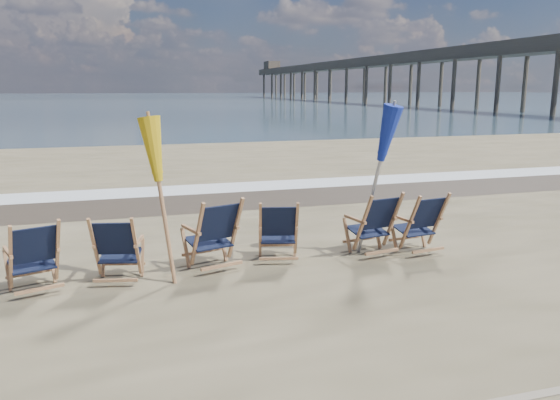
% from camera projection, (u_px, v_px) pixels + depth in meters
% --- Properties ---
extents(ocean, '(400.00, 400.00, 0.00)m').
position_uv_depth(ocean, '(126.00, 99.00, 126.64)').
color(ocean, '#3D5566').
rests_on(ocean, ground).
extents(surf_foam, '(200.00, 1.40, 0.01)m').
position_uv_depth(surf_foam, '(214.00, 188.00, 14.26)').
color(surf_foam, silver).
rests_on(surf_foam, ground).
extents(wet_sand_strip, '(200.00, 2.60, 0.00)m').
position_uv_depth(wet_sand_strip, '(225.00, 199.00, 12.85)').
color(wet_sand_strip, '#42362A').
rests_on(wet_sand_strip, ground).
extents(beach_chair_0, '(0.82, 0.87, 0.99)m').
position_uv_depth(beach_chair_0, '(58.00, 253.00, 7.03)').
color(beach_chair_0, black).
rests_on(beach_chair_0, ground).
extents(beach_chair_1, '(0.76, 0.82, 0.97)m').
position_uv_depth(beach_chair_1, '(136.00, 249.00, 7.24)').
color(beach_chair_1, black).
rests_on(beach_chair_1, ground).
extents(beach_chair_2, '(0.89, 0.94, 1.08)m').
position_uv_depth(beach_chair_2, '(236.00, 231.00, 7.92)').
color(beach_chair_2, black).
rests_on(beach_chair_2, ground).
extents(beach_chair_3, '(0.76, 0.82, 0.97)m').
position_uv_depth(beach_chair_3, '(297.00, 231.00, 8.15)').
color(beach_chair_3, black).
rests_on(beach_chair_3, ground).
extents(beach_chair_4, '(0.78, 0.84, 1.03)m').
position_uv_depth(beach_chair_4, '(393.00, 222.00, 8.56)').
color(beach_chair_4, black).
rests_on(beach_chair_4, ground).
extents(beach_chair_5, '(0.74, 0.81, 1.01)m').
position_uv_depth(beach_chair_5, '(439.00, 222.00, 8.64)').
color(beach_chair_5, black).
rests_on(beach_chair_5, ground).
extents(umbrella_yellow, '(0.30, 0.30, 2.22)m').
position_uv_depth(umbrella_yellow, '(161.00, 158.00, 7.11)').
color(umbrella_yellow, '#AF784E').
rests_on(umbrella_yellow, ground).
extents(umbrella_blue, '(0.30, 0.30, 2.37)m').
position_uv_depth(umbrella_blue, '(376.00, 139.00, 8.28)').
color(umbrella_blue, '#A5A5AD').
rests_on(umbrella_blue, ground).
extents(fishing_pier, '(4.40, 140.00, 9.30)m').
position_uv_depth(fishing_pier, '(382.00, 74.00, 85.57)').
color(fishing_pier, brown).
rests_on(fishing_pier, ground).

